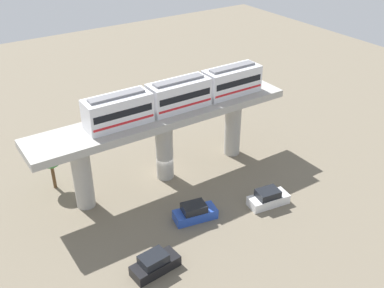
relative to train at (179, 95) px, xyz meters
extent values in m
plane|color=#706654|center=(0.00, 1.95, -9.53)|extent=(120.00, 120.00, 0.00)
cylinder|color=#A8A59E|center=(0.00, -7.43, -5.93)|extent=(1.90, 1.90, 7.20)
cylinder|color=#A8A59E|center=(0.00, 1.95, -5.93)|extent=(1.90, 1.90, 7.20)
cylinder|color=#A8A59E|center=(0.00, 11.32, -5.93)|extent=(1.90, 1.90, 7.20)
cube|color=#A8A59E|center=(0.00, 1.95, -1.93)|extent=(5.20, 28.85, 0.80)
cube|color=silver|center=(0.00, -6.95, -0.03)|extent=(2.60, 6.60, 3.00)
cube|color=black|center=(0.00, -6.95, 0.22)|extent=(2.64, 6.07, 0.70)
cube|color=red|center=(0.00, -6.95, -0.78)|extent=(2.64, 6.34, 0.24)
cube|color=slate|center=(0.00, -6.95, 1.59)|extent=(1.10, 5.61, 0.24)
cube|color=silver|center=(0.00, 0.00, -0.03)|extent=(2.60, 6.60, 3.00)
cube|color=black|center=(0.00, 0.00, 0.22)|extent=(2.64, 6.07, 0.70)
cube|color=red|center=(0.00, 0.00, -0.78)|extent=(2.64, 6.34, 0.24)
cube|color=slate|center=(0.00, 0.00, 1.59)|extent=(1.10, 5.61, 0.24)
cube|color=silver|center=(0.00, 6.95, -0.03)|extent=(2.60, 6.60, 3.00)
cube|color=black|center=(0.00, 6.95, 0.22)|extent=(2.64, 6.07, 0.70)
cube|color=red|center=(0.00, 6.95, -0.78)|extent=(2.64, 6.34, 0.24)
cube|color=slate|center=(0.00, 6.95, 1.59)|extent=(1.10, 5.61, 0.24)
cube|color=#284CB7|center=(-7.96, 3.23, -9.03)|extent=(2.57, 4.47, 1.00)
cube|color=black|center=(-7.96, 3.38, -8.15)|extent=(2.05, 2.57, 0.76)
cube|color=white|center=(-10.16, -4.31, -9.03)|extent=(2.41, 4.42, 1.00)
cube|color=black|center=(-10.16, -4.16, -8.15)|extent=(1.97, 2.52, 0.76)
cube|color=black|center=(-11.82, 9.86, -9.03)|extent=(2.16, 4.34, 1.00)
cube|color=black|center=(-11.82, 10.01, -8.15)|extent=(1.84, 2.44, 0.76)
cylinder|color=brown|center=(4.77, 12.96, -7.94)|extent=(0.36, 0.36, 3.19)
sphere|color=#38843D|center=(4.77, 12.96, -5.65)|extent=(2.51, 2.51, 2.51)
camera|label=1|loc=(-36.92, 22.70, 19.15)|focal=42.39mm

